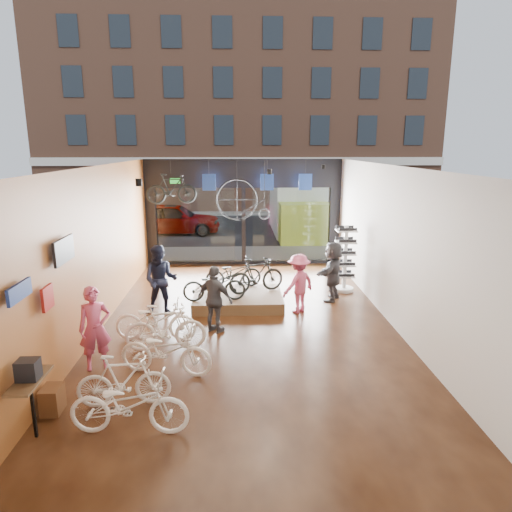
{
  "coord_description": "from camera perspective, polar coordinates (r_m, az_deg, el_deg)",
  "views": [
    {
      "loc": [
        -0.24,
        -10.41,
        4.24
      ],
      "look_at": [
        0.26,
        1.4,
        1.39
      ],
      "focal_mm": 32.0,
      "sensor_mm": 36.0,
      "label": 1
    }
  ],
  "objects": [
    {
      "name": "hung_bike",
      "position": [
        14.81,
        -10.53,
        8.25
      ],
      "size": [
        1.63,
        0.67,
        0.95
      ],
      "primitive_type": "imported",
      "rotation": [
        0.0,
        0.0,
        1.72
      ],
      "color": "black",
      "rests_on": "ceiling"
    },
    {
      "name": "floor_bike_2",
      "position": [
        8.98,
        -11.2,
        -11.53
      ],
      "size": [
        1.89,
        1.0,
        0.95
      ],
      "primitive_type": "imported",
      "rotation": [
        0.0,
        0.0,
        1.35
      ],
      "color": "silver",
      "rests_on": "ground_plane"
    },
    {
      "name": "floor_bike_3",
      "position": [
        9.92,
        -11.27,
        -8.76
      ],
      "size": [
        1.74,
        0.6,
        1.03
      ],
      "primitive_type": "imported",
      "rotation": [
        0.0,
        0.0,
        1.64
      ],
      "color": "silver",
      "rests_on": "ground_plane"
    },
    {
      "name": "customer_3",
      "position": [
        11.87,
        5.35,
        -3.44
      ],
      "size": [
        1.15,
        1.07,
        1.56
      ],
      "primitive_type": "imported",
      "rotation": [
        0.0,
        0.0,
        3.8
      ],
      "color": "#CC4C72",
      "rests_on": "ground_plane"
    },
    {
      "name": "wall_merch",
      "position": [
        8.14,
        -25.25,
        -8.99
      ],
      "size": [
        0.4,
        2.4,
        2.6
      ],
      "primitive_type": null,
      "color": "navy",
      "rests_on": "wall_left"
    },
    {
      "name": "floor_bike_0",
      "position": [
        7.43,
        -15.57,
        -17.45
      ],
      "size": [
        1.84,
        0.74,
        0.95
      ],
      "primitive_type": "imported",
      "rotation": [
        0.0,
        0.0,
        1.51
      ],
      "color": "silver",
      "rests_on": "ground_plane"
    },
    {
      "name": "display_bike_mid",
      "position": [
        12.52,
        0.06,
        -2.44
      ],
      "size": [
        1.67,
        1.04,
        0.97
      ],
      "primitive_type": "imported",
      "rotation": [
        0.0,
        0.0,
        1.96
      ],
      "color": "black",
      "rests_on": "display_platform"
    },
    {
      "name": "box_truck",
      "position": [
        21.8,
        5.34,
        5.86
      ],
      "size": [
        2.26,
        6.78,
        2.67
      ],
      "primitive_type": null,
      "color": "silver",
      "rests_on": "street_road"
    },
    {
      "name": "display_platform",
      "position": [
        12.58,
        -2.27,
        -5.42
      ],
      "size": [
        2.4,
        1.8,
        0.3
      ],
      "primitive_type": "cube",
      "color": "#4B361A",
      "rests_on": "ground_plane"
    },
    {
      "name": "wall_right",
      "position": [
        11.31,
        17.06,
        1.02
      ],
      "size": [
        0.04,
        12.0,
        3.8
      ],
      "primitive_type": "cube",
      "color": "beige",
      "rests_on": "ground"
    },
    {
      "name": "ground_plane",
      "position": [
        11.25,
        -1.03,
        -8.69
      ],
      "size": [
        7.0,
        12.0,
        0.04
      ],
      "primitive_type": "cube",
      "color": "black",
      "rests_on": "ground"
    },
    {
      "name": "customer_5",
      "position": [
        12.92,
        9.57,
        -1.88
      ],
      "size": [
        1.17,
        1.61,
        1.68
      ],
      "primitive_type": "imported",
      "rotation": [
        0.0,
        0.0,
        4.23
      ],
      "color": "#3F3F44",
      "rests_on": "ground_plane"
    },
    {
      "name": "customer_2",
      "position": [
        10.61,
        -5.15,
        -5.43
      ],
      "size": [
        1.0,
        0.82,
        1.59
      ],
      "primitive_type": "imported",
      "rotation": [
        0.0,
        0.0,
        2.59
      ],
      "color": "#3F3F44",
      "rests_on": "ground_plane"
    },
    {
      "name": "sidewalk_far",
      "position": [
        29.7,
        -1.94,
        5.48
      ],
      "size": [
        30.0,
        2.0,
        0.12
      ],
      "primitive_type": "cube",
      "color": "slate",
      "rests_on": "ground"
    },
    {
      "name": "wall_left",
      "position": [
        11.16,
        -19.45,
        0.68
      ],
      "size": [
        0.04,
        12.0,
        3.8
      ],
      "primitive_type": "cube",
      "color": "#9D4C20",
      "rests_on": "ground"
    },
    {
      "name": "sunglasses_rack",
      "position": [
        13.76,
        11.06,
        -0.36
      ],
      "size": [
        0.66,
        0.57,
        1.98
      ],
      "primitive_type": null,
      "rotation": [
        0.0,
        0.0,
        0.17
      ],
      "color": "white",
      "rests_on": "ground_plane"
    },
    {
      "name": "display_bike_right",
      "position": [
        12.98,
        -2.86,
        -2.17
      ],
      "size": [
        1.69,
        0.89,
        0.85
      ],
      "primitive_type": "imported",
      "rotation": [
        0.0,
        0.0,
        1.78
      ],
      "color": "black",
      "rests_on": "display_platform"
    },
    {
      "name": "street_road",
      "position": [
        25.76,
        -1.86,
        4.07
      ],
      "size": [
        30.0,
        18.0,
        0.02
      ],
      "primitive_type": "cube",
      "color": "black",
      "rests_on": "ground"
    },
    {
      "name": "customer_1",
      "position": [
        11.91,
        -11.83,
        -2.97
      ],
      "size": [
        0.9,
        0.71,
        1.82
      ],
      "primitive_type": "imported",
      "rotation": [
        0.0,
        0.0,
        -0.02
      ],
      "color": "#161C33",
      "rests_on": "ground_plane"
    },
    {
      "name": "jersey_left",
      "position": [
        15.68,
        -5.89,
        9.15
      ],
      "size": [
        0.45,
        0.03,
        0.55
      ],
      "primitive_type": "cube",
      "color": "#1E3F99",
      "rests_on": "ceiling"
    },
    {
      "name": "floor_bike_4",
      "position": [
        10.48,
        -12.43,
        -7.81
      ],
      "size": [
        1.85,
        0.76,
        0.95
      ],
      "primitive_type": "imported",
      "rotation": [
        0.0,
        0.0,
        1.5
      ],
      "color": "silver",
      "rests_on": "ground_plane"
    },
    {
      "name": "penny_farthing",
      "position": [
        14.92,
        -1.3,
        6.87
      ],
      "size": [
        1.68,
        0.06,
        1.34
      ],
      "primitive_type": null,
      "color": "black",
      "rests_on": "ceiling"
    },
    {
      "name": "display_bike_left",
      "position": [
        11.92,
        -5.24,
        -3.63
      ],
      "size": [
        1.66,
        0.69,
        0.85
      ],
      "primitive_type": "imported",
      "rotation": [
        0.0,
        0.0,
        1.65
      ],
      "color": "black",
      "rests_on": "display_platform"
    },
    {
      "name": "opposite_building",
      "position": [
        32.03,
        -2.09,
        18.51
      ],
      "size": [
        26.0,
        5.0,
        14.0
      ],
      "primitive_type": "cube",
      "color": "brown",
      "rests_on": "ground"
    },
    {
      "name": "storefront",
      "position": [
        16.57,
        -1.57,
        5.45
      ],
      "size": [
        7.0,
        0.26,
        3.8
      ],
      "primitive_type": null,
      "color": "black",
      "rests_on": "ground"
    },
    {
      "name": "jersey_right",
      "position": [
        15.83,
        6.2,
        9.18
      ],
      "size": [
        0.45,
        0.03,
        0.55
      ],
      "primitive_type": "cube",
      "color": "#1E3F99",
      "rests_on": "ceiling"
    },
    {
      "name": "street_car",
      "position": [
        22.89,
        -10.25,
        4.63
      ],
      "size": [
        4.5,
        1.81,
        1.53
      ],
      "primitive_type": "imported",
      "rotation": [
        0.0,
        0.0,
        1.57
      ],
      "color": "gray",
      "rests_on": "street_road"
    },
    {
      "name": "ceiling",
      "position": [
        10.42,
        -1.12,
        11.25
      ],
      "size": [
        7.0,
        12.0,
        0.04
      ],
      "primitive_type": "cube",
      "color": "black",
      "rests_on": "ground"
    },
    {
      "name": "sidewalk_near",
      "position": [
        18.1,
        -1.59,
        0.21
      ],
      "size": [
        30.0,
        2.4,
        0.12
      ],
      "primitive_type": "cube",
      "color": "slate",
      "rests_on": "ground"
    },
    {
      "name": "jersey_mid",
      "position": [
        15.69,
        1.39,
        9.22
      ],
      "size": [
        0.45,
        0.03,
        0.55
      ],
      "primitive_type": "cube",
      "color": "#1E3F99",
      "rests_on": "ceiling"
    },
    {
      "name": "exit_sign",
      "position": [
        16.47,
        -10.08,
        9.23
      ],
      "size": [
        0.35,
        0.06,
        0.18
      ],
      "primitive_type": "cube",
      "color": "#198C26",
      "rests_on": "storefront"
    },
    {
      "name": "wall_back",
      "position": [
        4.98,
        0.65,
        -14.49
      ],
      "size": [
        7.0,
        0.04,
        3.8
      ],
      "primitive_type": "cube",
      "color": "beige",
      "rests_on": "ground"
    },
    {
      "name": "floor_bike_1",
      "position": [
        8.13,
        -16.22,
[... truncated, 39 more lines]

